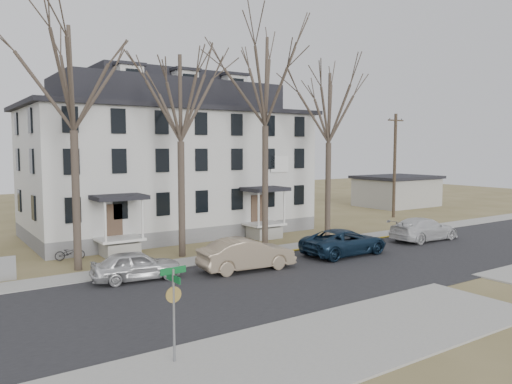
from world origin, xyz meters
TOP-DOWN VIEW (x-y plane):
  - ground at (0.00, 0.00)m, footprint 120.00×120.00m
  - main_road at (0.00, 2.00)m, footprint 120.00×10.00m
  - far_sidewalk at (0.00, 8.00)m, footprint 120.00×2.00m
  - near_sidewalk_left at (-8.00, -5.00)m, footprint 20.00×5.00m
  - yellow_curb at (5.00, 7.10)m, footprint 14.00×0.25m
  - boarding_house at (-2.00, 17.95)m, footprint 20.80×12.36m
  - distant_building at (26.00, 20.00)m, footprint 8.50×6.50m
  - tree_far_left at (-11.00, 9.80)m, footprint 8.40×8.40m
  - tree_mid_left at (-5.00, 9.80)m, footprint 7.80×7.80m
  - tree_center at (1.00, 9.80)m, footprint 9.00×9.00m
  - tree_mid_right at (6.50, 9.80)m, footprint 7.80×7.80m
  - utility_pole_far at (18.50, 14.00)m, footprint 2.00×0.28m
  - car_silver at (-9.25, 5.99)m, footprint 4.42×2.21m
  - car_tan at (-3.75, 4.72)m, footprint 5.22×2.26m
  - car_navy at (3.13, 4.61)m, footprint 5.55×2.60m
  - car_white at (10.93, 4.90)m, footprint 5.45×2.30m
  - bicycle_left at (-10.81, 12.27)m, footprint 1.70×0.86m
  - street_sign at (-11.69, -3.55)m, footprint 0.83×0.83m

SIDE VIEW (x-z plane):
  - ground at x=0.00m, z-range 0.00..0.00m
  - main_road at x=0.00m, z-range -0.02..0.02m
  - far_sidewalk at x=0.00m, z-range -0.04..0.04m
  - near_sidewalk_left at x=-8.00m, z-range -0.04..0.04m
  - yellow_curb at x=5.00m, z-range -0.03..0.03m
  - bicycle_left at x=-10.81m, z-range 0.00..0.85m
  - car_silver at x=-9.25m, z-range 0.00..1.45m
  - car_navy at x=3.13m, z-range 0.00..1.54m
  - car_white at x=10.93m, z-range 0.00..1.57m
  - car_tan at x=-3.75m, z-range 0.00..1.67m
  - distant_building at x=26.00m, z-range 0.00..3.35m
  - street_sign at x=-11.69m, z-range 0.44..3.35m
  - utility_pole_far at x=18.50m, z-range 0.15..9.65m
  - boarding_house at x=-2.00m, z-range -0.65..11.40m
  - tree_mid_left at x=-5.00m, z-range 3.23..15.97m
  - tree_mid_right at x=6.50m, z-range 3.23..15.97m
  - tree_far_left at x=-11.00m, z-range 3.48..17.20m
  - tree_center at x=1.00m, z-range 3.73..18.43m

